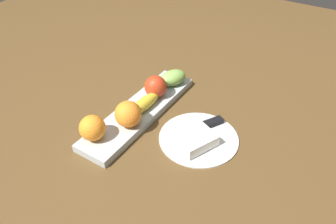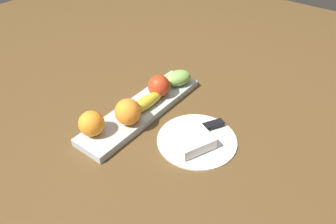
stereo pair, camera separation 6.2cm
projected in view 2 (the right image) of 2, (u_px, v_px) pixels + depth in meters
name	position (u px, v px, depth m)	size (l,w,h in m)	color
ground_plane	(143.00, 105.00, 1.02)	(2.40, 2.40, 0.00)	brown
fruit_tray	(142.00, 110.00, 0.98)	(0.45, 0.11, 0.02)	#B2BEC2
apple	(159.00, 86.00, 1.00)	(0.07, 0.07, 0.07)	red
banana	(144.00, 104.00, 0.96)	(0.16, 0.04, 0.04)	yellow
orange_near_apple	(128.00, 112.00, 0.89)	(0.08, 0.08, 0.08)	orange
orange_near_banana	(92.00, 124.00, 0.86)	(0.07, 0.07, 0.07)	orange
grape_bunch	(178.00, 78.00, 1.05)	(0.09, 0.06, 0.05)	#85B753
dinner_plate	(197.00, 139.00, 0.89)	(0.22, 0.22, 0.01)	white
folded_napkin	(192.00, 140.00, 0.86)	(0.10, 0.09, 0.03)	white
knife	(204.00, 127.00, 0.91)	(0.17, 0.11, 0.01)	silver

